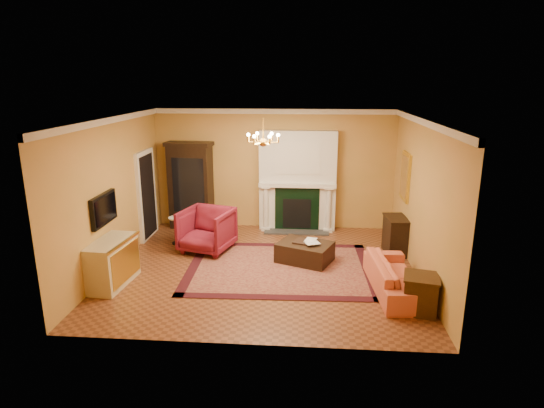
# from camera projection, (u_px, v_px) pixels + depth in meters

# --- Properties ---
(floor) EXTENTS (6.00, 5.50, 0.02)m
(floor) POSITION_uv_depth(u_px,v_px,m) (264.00, 269.00, 9.20)
(floor) COLOR brown
(floor) RESTS_ON ground
(ceiling) EXTENTS (6.00, 5.50, 0.02)m
(ceiling) POSITION_uv_depth(u_px,v_px,m) (263.00, 118.00, 8.40)
(ceiling) COLOR white
(ceiling) RESTS_ON wall_back
(wall_back) EXTENTS (6.00, 0.02, 3.00)m
(wall_back) POSITION_uv_depth(u_px,v_px,m) (274.00, 169.00, 11.45)
(wall_back) COLOR #CB8F48
(wall_back) RESTS_ON floor
(wall_front) EXTENTS (6.00, 0.02, 3.00)m
(wall_front) POSITION_uv_depth(u_px,v_px,m) (244.00, 247.00, 6.15)
(wall_front) COLOR #CB8F48
(wall_front) RESTS_ON floor
(wall_left) EXTENTS (0.02, 5.50, 3.00)m
(wall_left) POSITION_uv_depth(u_px,v_px,m) (113.00, 194.00, 9.03)
(wall_left) COLOR #CB8F48
(wall_left) RESTS_ON floor
(wall_right) EXTENTS (0.02, 5.50, 3.00)m
(wall_right) POSITION_uv_depth(u_px,v_px,m) (422.00, 200.00, 8.57)
(wall_right) COLOR #CB8F48
(wall_right) RESTS_ON floor
(fireplace) EXTENTS (1.90, 0.70, 2.50)m
(fireplace) POSITION_uv_depth(u_px,v_px,m) (298.00, 183.00, 11.31)
(fireplace) COLOR silver
(fireplace) RESTS_ON wall_back
(crown_molding) EXTENTS (6.00, 5.50, 0.12)m
(crown_molding) POSITION_uv_depth(u_px,v_px,m) (268.00, 117.00, 9.34)
(crown_molding) COLOR silver
(crown_molding) RESTS_ON ceiling
(doorway) EXTENTS (0.08, 1.05, 2.10)m
(doorway) POSITION_uv_depth(u_px,v_px,m) (147.00, 195.00, 10.78)
(doorway) COLOR silver
(doorway) RESTS_ON wall_left
(tv_panel) EXTENTS (0.09, 0.95, 0.58)m
(tv_panel) POSITION_uv_depth(u_px,v_px,m) (104.00, 209.00, 8.49)
(tv_panel) COLOR black
(tv_panel) RESTS_ON wall_left
(gilt_mirror) EXTENTS (0.06, 0.76, 1.05)m
(gilt_mirror) POSITION_uv_depth(u_px,v_px,m) (405.00, 177.00, 9.88)
(gilt_mirror) COLOR gold
(gilt_mirror) RESTS_ON wall_right
(chandelier) EXTENTS (0.63, 0.55, 0.53)m
(chandelier) POSITION_uv_depth(u_px,v_px,m) (263.00, 139.00, 8.51)
(chandelier) COLOR gold
(chandelier) RESTS_ON ceiling
(oriental_rug) EXTENTS (3.80, 2.90, 0.01)m
(oriental_rug) POSITION_uv_depth(u_px,v_px,m) (280.00, 268.00, 9.19)
(oriental_rug) COLOR #4B1014
(oriental_rug) RESTS_ON floor
(china_cabinet) EXTENTS (1.10, 0.60, 2.11)m
(china_cabinet) POSITION_uv_depth(u_px,v_px,m) (191.00, 187.00, 11.47)
(china_cabinet) COLOR black
(china_cabinet) RESTS_ON floor
(wingback_armchair) EXTENTS (1.25, 1.21, 1.06)m
(wingback_armchair) POSITION_uv_depth(u_px,v_px,m) (207.00, 228.00, 10.01)
(wingback_armchair) COLOR maroon
(wingback_armchair) RESTS_ON floor
(pedestal_table) EXTENTS (0.36, 0.36, 0.65)m
(pedestal_table) POSITION_uv_depth(u_px,v_px,m) (177.00, 228.00, 10.46)
(pedestal_table) COLOR black
(pedestal_table) RESTS_ON floor
(commode) EXTENTS (0.64, 1.20, 0.86)m
(commode) POSITION_uv_depth(u_px,v_px,m) (112.00, 263.00, 8.37)
(commode) COLOR beige
(commode) RESTS_ON floor
(coral_sofa) EXTENTS (0.72, 2.01, 0.77)m
(coral_sofa) POSITION_uv_depth(u_px,v_px,m) (396.00, 271.00, 8.11)
(coral_sofa) COLOR #C45D3E
(coral_sofa) RESTS_ON floor
(end_table) EXTENTS (0.62, 0.62, 0.60)m
(end_table) POSITION_uv_depth(u_px,v_px,m) (420.00, 295.00, 7.41)
(end_table) COLOR #39210F
(end_table) RESTS_ON floor
(console_table) EXTENTS (0.46, 0.74, 0.79)m
(console_table) POSITION_uv_depth(u_px,v_px,m) (395.00, 236.00, 9.90)
(console_table) COLOR black
(console_table) RESTS_ON floor
(leather_ottoman) EXTENTS (1.28, 1.12, 0.40)m
(leather_ottoman) POSITION_uv_depth(u_px,v_px,m) (305.00, 252.00, 9.48)
(leather_ottoman) COLOR black
(leather_ottoman) RESTS_ON oriental_rug
(ottoman_tray) EXTENTS (0.57, 0.51, 0.03)m
(ottoman_tray) POSITION_uv_depth(u_px,v_px,m) (306.00, 242.00, 9.44)
(ottoman_tray) COLOR black
(ottoman_tray) RESTS_ON leather_ottoman
(book_a) EXTENTS (0.22, 0.09, 0.30)m
(book_a) POSITION_uv_depth(u_px,v_px,m) (305.00, 233.00, 9.45)
(book_a) COLOR gray
(book_a) RESTS_ON ottoman_tray
(book_b) EXTENTS (0.10, 0.20, 0.29)m
(book_b) POSITION_uv_depth(u_px,v_px,m) (311.00, 236.00, 9.34)
(book_b) COLOR gray
(book_b) RESTS_ON ottoman_tray
(topiary_left) EXTENTS (0.18, 0.18, 0.48)m
(topiary_left) POSITION_uv_depth(u_px,v_px,m) (266.00, 171.00, 11.25)
(topiary_left) COLOR gray
(topiary_left) RESTS_ON fireplace
(topiary_right) EXTENTS (0.16, 0.16, 0.42)m
(topiary_right) POSITION_uv_depth(u_px,v_px,m) (319.00, 173.00, 11.16)
(topiary_right) COLOR gray
(topiary_right) RESTS_ON fireplace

